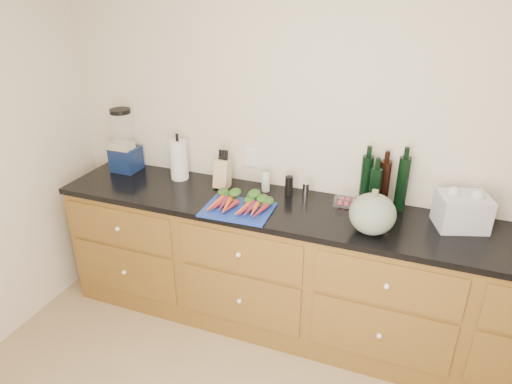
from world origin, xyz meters
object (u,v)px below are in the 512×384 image
at_px(cutting_board, 238,210).
at_px(squash, 373,214).
at_px(paper_towel, 179,160).
at_px(knife_block, 223,174).
at_px(tomato_box, 348,200).
at_px(carrots, 240,203).
at_px(blender_appliance, 124,144).

xyz_separation_m(cutting_board, squash, (0.83, 0.03, 0.11)).
height_order(squash, paper_towel, paper_towel).
height_order(knife_block, tomato_box, knife_block).
bearing_deg(cutting_board, knife_block, 128.77).
bearing_deg(carrots, squash, -1.15).
bearing_deg(knife_block, tomato_box, 1.96).
bearing_deg(carrots, cutting_board, -90.00).
height_order(carrots, knife_block, knife_block).
height_order(carrots, paper_towel, paper_towel).
height_order(cutting_board, tomato_box, tomato_box).
bearing_deg(paper_towel, blender_appliance, -179.68).
relative_size(knife_block, tomato_box, 1.27).
bearing_deg(knife_block, blender_appliance, 178.78).
relative_size(carrots, squash, 1.40).
distance_m(cutting_board, tomato_box, 0.72).
bearing_deg(tomato_box, cutting_board, -152.50).
bearing_deg(squash, carrots, 178.85).
bearing_deg(tomato_box, squash, -57.65).
relative_size(cutting_board, squash, 1.63).
bearing_deg(cutting_board, tomato_box, 27.50).
distance_m(squash, paper_towel, 1.46).
height_order(carrots, squash, squash).
bearing_deg(paper_towel, tomato_box, 0.47).
xyz_separation_m(paper_towel, knife_block, (0.36, -0.02, -0.05)).
bearing_deg(tomato_box, carrots, -155.57).
bearing_deg(squash, knife_block, 165.58).
xyz_separation_m(carrots, tomato_box, (0.63, 0.29, 0.00)).
bearing_deg(squash, paper_towel, 168.32).
relative_size(cutting_board, knife_block, 2.18).
xyz_separation_m(paper_towel, tomato_box, (1.23, 0.01, -0.11)).
xyz_separation_m(blender_appliance, paper_towel, (0.46, 0.00, -0.06)).
xyz_separation_m(cutting_board, carrots, (-0.00, 0.04, 0.03)).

